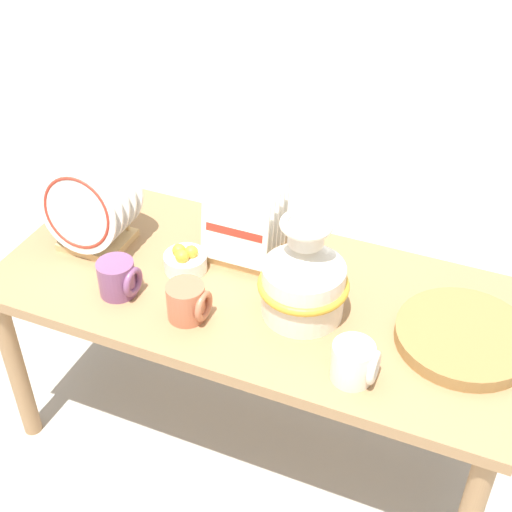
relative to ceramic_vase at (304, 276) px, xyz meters
name	(u,v)px	position (x,y,z in m)	size (l,w,h in m)	color
ground_plane	(256,431)	(-0.15, 0.04, -0.72)	(14.00, 14.00, 0.00)	#B2ADA3
display_table	(256,308)	(-0.15, 0.04, -0.19)	(1.43, 0.64, 0.60)	#9E754C
ceramic_vase	(304,276)	(0.00, 0.00, 0.00)	(0.23, 0.23, 0.29)	silver
dish_rack_round_plates	(91,210)	(-0.66, 0.04, 0.00)	(0.25, 0.19, 0.27)	tan
dish_rack_square_plates	(245,229)	(-0.24, 0.17, -0.03)	(0.20, 0.18, 0.22)	tan
wicker_charger_stack	(464,337)	(0.41, 0.05, -0.10)	(0.34, 0.34, 0.04)	olive
mug_terracotta_glaze	(188,302)	(-0.26, -0.13, -0.07)	(0.11, 0.10, 0.10)	#B76647
mug_plum_glaze	(118,278)	(-0.48, -0.12, -0.07)	(0.11, 0.10, 0.10)	#7A4770
mug_cream_glaze	(355,363)	(0.19, -0.17, -0.07)	(0.11, 0.10, 0.10)	silver
fruit_bowl	(185,261)	(-0.36, 0.04, -0.09)	(0.12, 0.12, 0.08)	white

